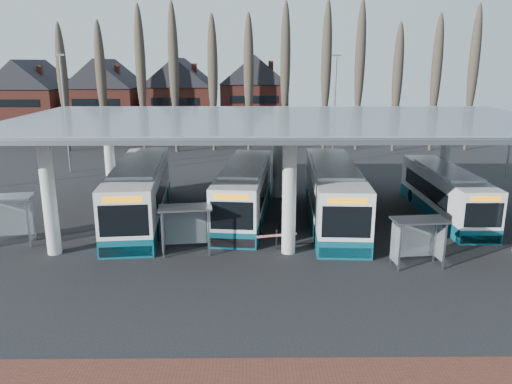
{
  "coord_description": "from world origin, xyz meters",
  "views": [
    {
      "loc": [
        -1.9,
        -21.58,
        9.54
      ],
      "look_at": [
        -1.62,
        7.0,
        2.05
      ],
      "focal_mm": 35.0,
      "sensor_mm": 36.0,
      "label": 1
    }
  ],
  "objects_px": {
    "bus_0": "(140,193)",
    "shelter_1": "(185,219)",
    "bus_3": "(444,193)",
    "shelter_0": "(5,209)",
    "bus_2": "(333,194)",
    "shelter_2": "(418,231)",
    "bus_1": "(245,191)"
  },
  "relations": [
    {
      "from": "bus_0",
      "to": "shelter_1",
      "type": "xyz_separation_m",
      "value": [
        3.51,
        -5.61,
        0.11
      ]
    },
    {
      "from": "bus_3",
      "to": "shelter_0",
      "type": "height_order",
      "value": "bus_3"
    },
    {
      "from": "bus_2",
      "to": "shelter_2",
      "type": "height_order",
      "value": "bus_2"
    },
    {
      "from": "shelter_0",
      "to": "shelter_1",
      "type": "distance_m",
      "value": 9.84
    },
    {
      "from": "bus_0",
      "to": "bus_3",
      "type": "xyz_separation_m",
      "value": [
        19.16,
        0.73,
        -0.27
      ]
    },
    {
      "from": "bus_3",
      "to": "bus_2",
      "type": "bearing_deg",
      "value": -171.78
    },
    {
      "from": "shelter_2",
      "to": "shelter_0",
      "type": "bearing_deg",
      "value": 166.07
    },
    {
      "from": "bus_0",
      "to": "bus_1",
      "type": "distance_m",
      "value": 6.51
    },
    {
      "from": "bus_0",
      "to": "bus_1",
      "type": "height_order",
      "value": "bus_0"
    },
    {
      "from": "bus_2",
      "to": "shelter_1",
      "type": "xyz_separation_m",
      "value": [
        -8.38,
        -5.3,
        0.12
      ]
    },
    {
      "from": "shelter_1",
      "to": "shelter_2",
      "type": "height_order",
      "value": "shelter_1"
    },
    {
      "from": "bus_0",
      "to": "bus_1",
      "type": "xyz_separation_m",
      "value": [
        6.47,
        0.76,
        -0.12
      ]
    },
    {
      "from": "bus_1",
      "to": "shelter_1",
      "type": "height_order",
      "value": "bus_1"
    },
    {
      "from": "bus_0",
      "to": "shelter_0",
      "type": "bearing_deg",
      "value": -150.74
    },
    {
      "from": "bus_0",
      "to": "shelter_0",
      "type": "relative_size",
      "value": 4.23
    },
    {
      "from": "bus_2",
      "to": "shelter_2",
      "type": "distance_m",
      "value": 7.69
    },
    {
      "from": "bus_2",
      "to": "bus_1",
      "type": "bearing_deg",
      "value": 172.36
    },
    {
      "from": "bus_1",
      "to": "shelter_2",
      "type": "xyz_separation_m",
      "value": [
        8.32,
        -8.18,
        0.15
      ]
    },
    {
      "from": "bus_1",
      "to": "shelter_0",
      "type": "distance_m",
      "value": 13.68
    },
    {
      "from": "bus_3",
      "to": "bus_1",
      "type": "bearing_deg",
      "value": -179.98
    },
    {
      "from": "bus_3",
      "to": "shelter_1",
      "type": "relative_size",
      "value": 3.88
    },
    {
      "from": "bus_2",
      "to": "bus_3",
      "type": "relative_size",
      "value": 1.19
    },
    {
      "from": "bus_0",
      "to": "bus_2",
      "type": "xyz_separation_m",
      "value": [
        11.89,
        -0.3,
        -0.01
      ]
    },
    {
      "from": "bus_3",
      "to": "shelter_0",
      "type": "xyz_separation_m",
      "value": [
        -25.4,
        -5.02,
        0.52
      ]
    },
    {
      "from": "bus_1",
      "to": "bus_2",
      "type": "xyz_separation_m",
      "value": [
        5.42,
        -1.06,
        0.11
      ]
    },
    {
      "from": "shelter_0",
      "to": "shelter_2",
      "type": "xyz_separation_m",
      "value": [
        21.03,
        -3.13,
        -0.23
      ]
    },
    {
      "from": "bus_0",
      "to": "bus_2",
      "type": "relative_size",
      "value": 1.01
    },
    {
      "from": "shelter_2",
      "to": "bus_2",
      "type": "bearing_deg",
      "value": 106.73
    },
    {
      "from": "bus_0",
      "to": "shelter_2",
      "type": "relative_size",
      "value": 4.94
    },
    {
      "from": "bus_0",
      "to": "shelter_0",
      "type": "height_order",
      "value": "bus_0"
    },
    {
      "from": "shelter_2",
      "to": "bus_1",
      "type": "bearing_deg",
      "value": 130.03
    },
    {
      "from": "bus_1",
      "to": "bus_2",
      "type": "height_order",
      "value": "bus_2"
    }
  ]
}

